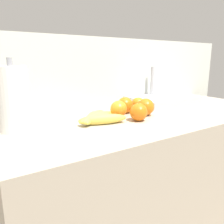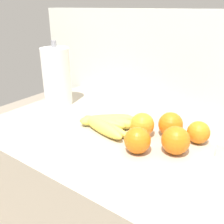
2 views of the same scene
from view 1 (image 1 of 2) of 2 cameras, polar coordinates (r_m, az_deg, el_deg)
name	(u,v)px [view 1 (image 1 of 2)]	position (r m, az deg, el deg)	size (l,w,h in m)	color
counter	(146,194)	(1.33, 8.70, -19.81)	(1.44, 0.63, 0.91)	#ADA08C
wall_back	(113,142)	(1.49, 0.19, -7.53)	(1.84, 0.06, 1.30)	silver
banana_bunch	(98,118)	(0.96, -3.69, -1.55)	(0.21, 0.20, 0.04)	#E5C84C
orange_right	(145,107)	(1.10, 8.51, 1.29)	(0.08, 0.08, 0.08)	orange
orange_far_right	(125,105)	(1.13, 3.35, 1.75)	(0.08, 0.08, 0.08)	orange
orange_back_left	(139,112)	(0.99, 6.79, -0.03)	(0.08, 0.08, 0.08)	orange
orange_front	(138,104)	(1.19, 6.63, 2.03)	(0.07, 0.07, 0.07)	orange
orange_center	(119,109)	(1.05, 1.69, 0.76)	(0.08, 0.08, 0.08)	orange
paper_towel_roll	(13,99)	(0.91, -23.81, 3.01)	(0.12, 0.12, 0.27)	white
sink_basin	(162,99)	(1.44, 12.62, 3.19)	(0.40, 0.28, 0.22)	#B7BABF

